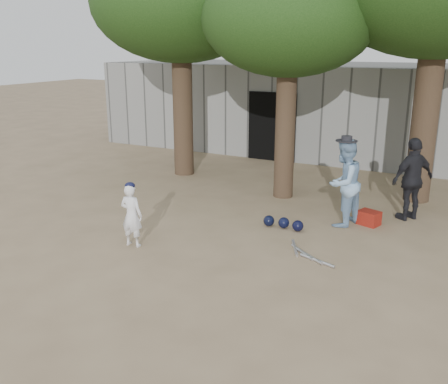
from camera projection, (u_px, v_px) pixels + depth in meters
The scene contains 8 objects.
ground at pixel (170, 251), 9.19m from camera, with size 70.00×70.00×0.00m, color #937C5E.
boy_player at pixel (132, 215), 9.27m from camera, with size 0.44×0.29×1.20m, color white.
spectator_blue at pixel (344, 183), 10.27m from camera, with size 0.89×0.69×1.82m, color #8CB4D9.
spectator_dark at pixel (412, 179), 10.62m from camera, with size 1.05×0.44×1.79m, color black.
red_bag at pixel (369, 218), 10.48m from camera, with size 0.42×0.32×0.30m, color #9F2915.
back_building at pixel (331, 108), 17.55m from camera, with size 16.00×5.24×3.00m.
helmet_row at pixel (283, 223), 10.28m from camera, with size 0.87×0.27×0.23m.
bat_pile at pixel (306, 254), 8.98m from camera, with size 1.07×0.84×0.06m.
Camera 1 is at (4.81, -7.09, 3.66)m, focal length 40.00 mm.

